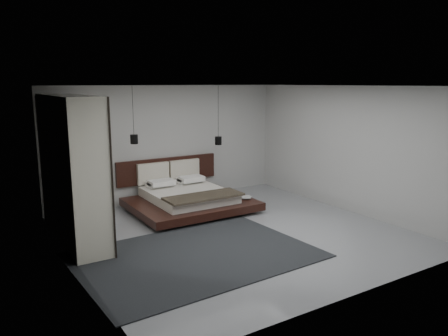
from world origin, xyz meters
TOP-DOWN VIEW (x-y plane):
  - floor at (0.00, 0.00)m, footprint 6.00×6.00m
  - ceiling at (0.00, 0.00)m, footprint 6.00×6.00m
  - wall_back at (0.00, 3.00)m, footprint 6.00×0.00m
  - wall_front at (0.00, -3.00)m, footprint 6.00×0.00m
  - wall_left at (-3.00, 0.00)m, footprint 0.00×6.00m
  - wall_right at (3.00, 0.00)m, footprint 0.00×6.00m
  - lattice_screen at (-2.95, 2.45)m, footprint 0.05×0.90m
  - bed at (-0.05, 1.91)m, footprint 2.62×2.32m
  - book_lower at (1.03, 1.28)m, footprint 0.33×0.36m
  - book_upper at (1.01, 1.25)m, footprint 0.30×0.33m
  - pendant_left at (-1.12, 2.31)m, footprint 0.17×0.17m
  - pendant_right at (1.03, 2.31)m, footprint 0.17×0.17m
  - wardrobe at (-2.70, 1.29)m, footprint 0.64×2.70m
  - rug at (-1.20, -0.62)m, footprint 3.96×2.91m

SIDE VIEW (x-z plane):
  - floor at x=0.00m, z-range 0.00..0.00m
  - rug at x=-1.20m, z-range 0.00..0.02m
  - book_lower at x=1.03m, z-range 0.24..0.27m
  - bed at x=-0.05m, z-range -0.25..0.80m
  - book_upper at x=1.01m, z-range 0.27..0.29m
  - lattice_screen at x=-2.95m, z-range 0.00..2.60m
  - wardrobe at x=-2.70m, z-range 0.00..2.65m
  - wall_back at x=0.00m, z-range -1.60..4.40m
  - wall_front at x=0.00m, z-range -1.60..4.40m
  - wall_left at x=-3.00m, z-range -1.60..4.40m
  - wall_right at x=3.00m, z-range -1.60..4.40m
  - pendant_right at x=1.03m, z-range 0.76..2.19m
  - pendant_left at x=-1.12m, z-range 1.03..2.28m
  - ceiling at x=0.00m, z-range 2.80..2.80m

